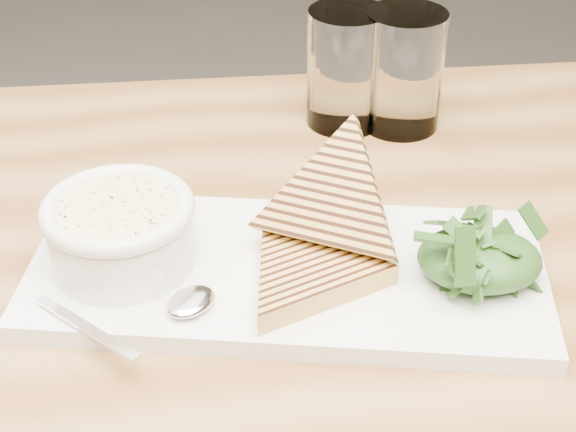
{
  "coord_description": "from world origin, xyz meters",
  "views": [
    {
      "loc": [
        -0.01,
        -0.34,
        1.21
      ],
      "look_at": [
        -0.03,
        0.23,
        0.81
      ],
      "focal_mm": 55.0,
      "sensor_mm": 36.0,
      "label": 1
    }
  ],
  "objects_px": {
    "platter": "(287,273)",
    "soup_bowl": "(121,239)",
    "glass_near": "(403,70)",
    "table_top": "(316,283)",
    "glass_far": "(346,68)"
  },
  "relations": [
    {
      "from": "table_top",
      "to": "soup_bowl",
      "type": "relative_size",
      "value": 9.62
    },
    {
      "from": "platter",
      "to": "glass_far",
      "type": "relative_size",
      "value": 3.35
    },
    {
      "from": "soup_bowl",
      "to": "glass_far",
      "type": "relative_size",
      "value": 0.92
    },
    {
      "from": "soup_bowl",
      "to": "glass_far",
      "type": "xyz_separation_m",
      "value": [
        0.18,
        0.27,
        0.02
      ]
    },
    {
      "from": "platter",
      "to": "glass_near",
      "type": "height_order",
      "value": "glass_near"
    },
    {
      "from": "table_top",
      "to": "platter",
      "type": "relative_size",
      "value": 2.65
    },
    {
      "from": "table_top",
      "to": "glass_near",
      "type": "xyz_separation_m",
      "value": [
        0.08,
        0.24,
        0.08
      ]
    },
    {
      "from": "soup_bowl",
      "to": "glass_near",
      "type": "bearing_deg",
      "value": 48.5
    },
    {
      "from": "platter",
      "to": "soup_bowl",
      "type": "height_order",
      "value": "soup_bowl"
    },
    {
      "from": "soup_bowl",
      "to": "glass_far",
      "type": "distance_m",
      "value": 0.33
    },
    {
      "from": "soup_bowl",
      "to": "glass_far",
      "type": "height_order",
      "value": "glass_far"
    },
    {
      "from": "platter",
      "to": "glass_near",
      "type": "bearing_deg",
      "value": 68.05
    },
    {
      "from": "table_top",
      "to": "platter",
      "type": "distance_m",
      "value": 0.04
    },
    {
      "from": "glass_near",
      "to": "table_top",
      "type": "bearing_deg",
      "value": -108.98
    },
    {
      "from": "table_top",
      "to": "soup_bowl",
      "type": "height_order",
      "value": "soup_bowl"
    }
  ]
}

